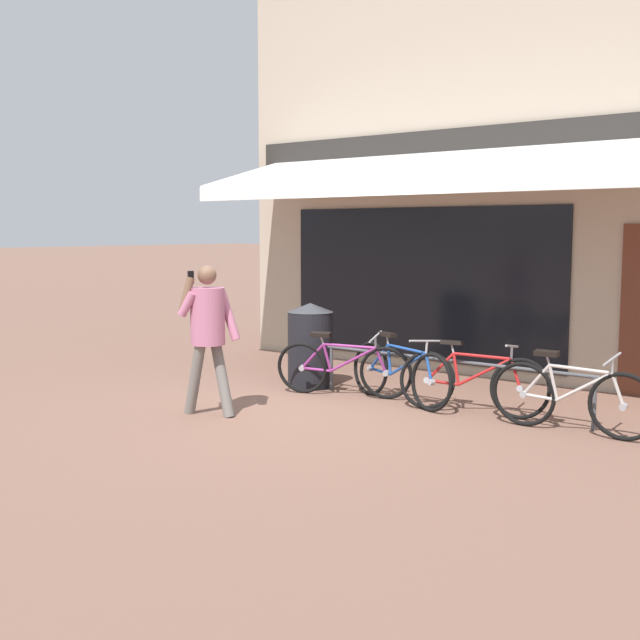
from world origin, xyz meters
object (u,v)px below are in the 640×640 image
bicycle_purple (343,368)px  bicycle_silver (571,397)px  bicycle_blue (399,372)px  litter_bin (310,345)px  pedestrian_adult (208,324)px  bicycle_red (472,382)px

bicycle_purple → bicycle_silver: (2.86, -0.02, 0.02)m
bicycle_blue → litter_bin: litter_bin is taller
bicycle_purple → litter_bin: litter_bin is taller
bicycle_blue → bicycle_purple: bearing=-151.4°
bicycle_silver → pedestrian_adult: bearing=-155.8°
pedestrian_adult → bicycle_silver: bearing=-146.4°
bicycle_red → bicycle_purple: bearing=174.7°
bicycle_silver → bicycle_blue: bearing=173.6°
bicycle_red → litter_bin: 2.38m
bicycle_purple → bicycle_blue: bicycle_blue is taller
bicycle_blue → pedestrian_adult: 2.34m
bicycle_purple → litter_bin: (-0.72, 0.26, 0.19)m
bicycle_purple → litter_bin: 0.79m
litter_bin → pedestrian_adult: bearing=-85.4°
bicycle_red → bicycle_silver: size_ratio=1.01×
bicycle_red → pedestrian_adult: size_ratio=1.03×
bicycle_silver → bicycle_red: bearing=168.7°
litter_bin → bicycle_blue: bearing=-4.6°
bicycle_purple → bicycle_red: (1.66, 0.17, 0.00)m
bicycle_purple → bicycle_red: bearing=-13.2°
bicycle_blue → pedestrian_adult: (-1.29, -1.84, 0.65)m
bicycle_purple → bicycle_blue: bearing=-8.1°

